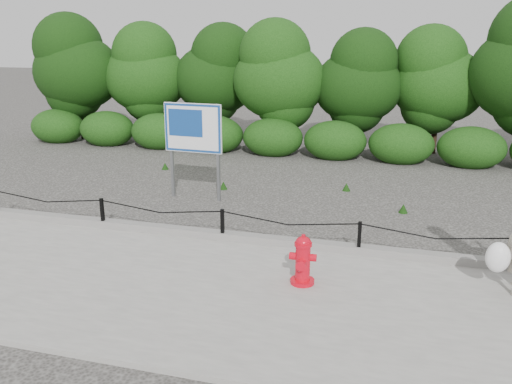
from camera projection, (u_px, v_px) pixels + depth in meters
The scene contains 7 objects.
ground at pixel (223, 244), 10.10m from camera, with size 90.00×90.00×0.00m, color #2D2B28.
sidewalk at pixel (180, 289), 8.24m from camera, with size 14.00×4.00×0.08m, color gray.
curb at pixel (224, 235), 10.10m from camera, with size 14.00×0.22×0.14m, color slate.
chain_barrier at pixel (222, 221), 9.97m from camera, with size 10.06×0.06×0.60m.
treeline at pixel (322, 73), 17.52m from camera, with size 20.42×3.63×4.79m.
fire_hydrant at pixel (303, 260), 8.22m from camera, with size 0.42×0.43×0.80m.
advertising_sign at pixel (193, 132), 12.41m from camera, with size 1.41×0.18×2.26m.
Camera 1 is at (3.16, -8.89, 3.77)m, focal length 38.00 mm.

